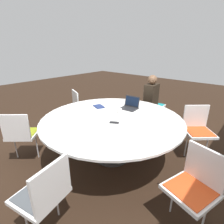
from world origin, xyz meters
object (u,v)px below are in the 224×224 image
Objects in this scene: chair_1 at (81,105)px; chair_4 at (195,183)px; chair_2 at (21,132)px; person_0 at (152,98)px; laptop at (130,105)px; cell_phone at (114,123)px; chair_0 at (152,103)px; chair_3 at (44,192)px; chair_5 at (198,127)px; spiral_notebook at (99,106)px; coffee_cup at (119,111)px.

chair_1 and chair_4 have the same top height.
chair_2 is 0.71× the size of person_0.
cell_phone is (0.69, 0.21, -0.05)m from laptop.
chair_4 is at bearing 5.48° from chair_1.
chair_0 is 1.00× the size of chair_4.
chair_0 is 5.58× the size of cell_phone.
chair_4 is (0.83, 2.78, 0.00)m from chair_1.
laptop is (0.93, 0.08, 0.07)m from person_0.
chair_4 is at bearing -37.55° from laptop.
chair_3 is 2.77× the size of laptop.
person_0 is at bearing 61.61° from chair_1.
chair_1 is 2.45m from chair_5.
chair_4 is 1.43m from chair_5.
spiral_notebook is at bearing 26.57° from chair_2.
chair_3 is 2.03m from laptop.
person_0 is (0.23, 0.11, 0.19)m from chair_0.
person_0 reaches higher than laptop.
person_0 reaches higher than chair_5.
spiral_notebook is at bearing -16.94° from chair_0.
chair_1 is at bearing -47.65° from chair_0.
chair_1 is 0.71× the size of person_0.
cell_phone is at bearing 10.33° from chair_5.
chair_0 and chair_5 have the same top height.
chair_4 is 0.71× the size of person_0.
person_0 is 4.90× the size of spiral_notebook.
chair_3 is (0.38, 1.42, 0.00)m from chair_2.
spiral_notebook is 2.98× the size of coffee_cup.
chair_0 is 1.00× the size of chair_3.
spiral_notebook is at bearing -117.49° from cell_phone.
person_0 is at bearing -2.60° from chair_3.
chair_3 is at bearing 14.53° from coffee_cup.
chair_0 is 10.44× the size of coffee_cup.
coffee_cup is (1.50, 0.20, 0.25)m from chair_0.
spiral_notebook is (-1.25, 0.50, 0.22)m from chair_2.
chair_2 is 1.50m from cell_phone.
cell_phone is (-0.90, 1.18, 0.21)m from chair_2.
chair_2 is (2.75, -0.80, 0.00)m from chair_0.
chair_3 is at bearing 4.48° from person_0.
chair_2 is at bearing -38.37° from coffee_cup.
chair_0 is 1.91m from cell_phone.
chair_2 is 1.00× the size of chair_4.
coffee_cup is (0.33, 0.01, -0.01)m from laptop.
chair_1 is (1.25, -1.13, 0.00)m from chair_0.
chair_0 is 0.71× the size of person_0.
chair_2 reaches higher than spiral_notebook.
chair_5 is at bearing 62.09° from person_0.
chair_3 is at bearing -24.98° from chair_1.
chair_5 is (-2.05, 2.06, 0.00)m from chair_2.
person_0 is (-2.52, 0.90, 0.19)m from chair_2.
chair_0 is 1.00× the size of chair_5.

